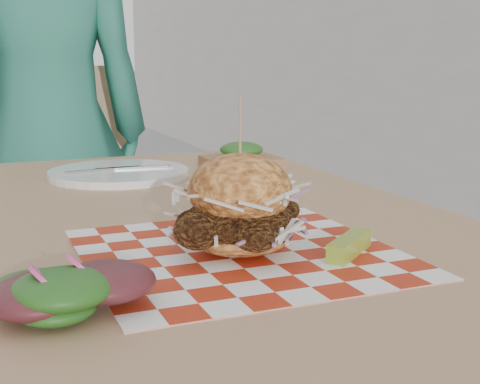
{
  "coord_description": "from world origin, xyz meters",
  "views": [
    {
      "loc": [
        -0.29,
        -0.59,
        0.98
      ],
      "look_at": [
        -0.0,
        0.12,
        0.82
      ],
      "focal_mm": 50.0,
      "sensor_mm": 36.0,
      "label": 1
    }
  ],
  "objects_px": {
    "patio_table": "(170,266)",
    "patio_chair": "(73,203)",
    "diner": "(49,133)",
    "sandwich": "(240,210)"
  },
  "relations": [
    {
      "from": "diner",
      "to": "patio_table",
      "type": "bearing_deg",
      "value": 94.05
    },
    {
      "from": "diner",
      "to": "patio_table",
      "type": "relative_size",
      "value": 1.3
    },
    {
      "from": "patio_chair",
      "to": "sandwich",
      "type": "height_order",
      "value": "patio_chair"
    },
    {
      "from": "diner",
      "to": "sandwich",
      "type": "xyz_separation_m",
      "value": [
        0.09,
        -1.12,
        0.03
      ]
    },
    {
      "from": "patio_chair",
      "to": "sandwich",
      "type": "xyz_separation_m",
      "value": [
        0.02,
        -1.26,
        0.25
      ]
    },
    {
      "from": "patio_table",
      "to": "patio_chair",
      "type": "xyz_separation_m",
      "value": [
        0.01,
        1.04,
        -0.12
      ]
    },
    {
      "from": "diner",
      "to": "sandwich",
      "type": "height_order",
      "value": "diner"
    },
    {
      "from": "patio_chair",
      "to": "sandwich",
      "type": "distance_m",
      "value": 1.29
    },
    {
      "from": "sandwich",
      "to": "patio_table",
      "type": "bearing_deg",
      "value": 96.0
    },
    {
      "from": "diner",
      "to": "patio_chair",
      "type": "distance_m",
      "value": 0.28
    }
  ]
}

